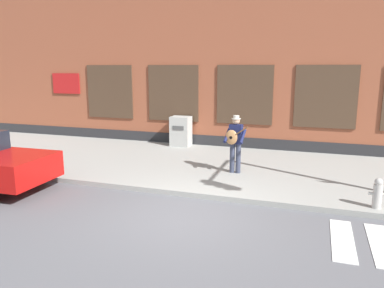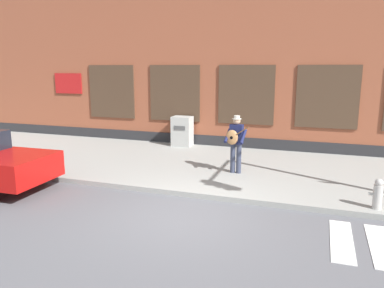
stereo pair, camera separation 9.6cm
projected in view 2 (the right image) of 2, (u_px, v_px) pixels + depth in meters
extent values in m
plane|color=#56565B|center=(182.00, 217.00, 8.35)|extent=(160.00, 160.00, 0.00)
cube|color=gray|center=(227.00, 168.00, 12.14)|extent=(28.00, 5.81, 0.14)
cube|color=brown|center=(257.00, 44.00, 15.84)|extent=(28.00, 4.00, 8.43)
cube|color=#28282B|center=(245.00, 144.00, 14.77)|extent=(28.00, 0.04, 0.55)
cube|color=#473323|center=(112.00, 92.00, 16.25)|extent=(2.17, 0.06, 2.26)
cube|color=black|center=(112.00, 92.00, 16.24)|extent=(2.05, 0.03, 2.14)
cube|color=#473323|center=(175.00, 93.00, 15.31)|extent=(2.17, 0.06, 2.26)
cube|color=black|center=(175.00, 93.00, 15.30)|extent=(2.05, 0.03, 2.14)
cube|color=#473323|center=(246.00, 95.00, 14.36)|extent=(2.17, 0.06, 2.26)
cube|color=black|center=(246.00, 95.00, 14.35)|extent=(2.05, 0.03, 2.14)
cube|color=#473323|center=(327.00, 97.00, 13.42)|extent=(2.17, 0.06, 2.26)
cube|color=black|center=(327.00, 97.00, 13.41)|extent=(2.05, 0.03, 2.14)
cube|color=red|center=(68.00, 83.00, 16.89)|extent=(1.40, 0.04, 0.90)
cube|color=silver|center=(342.00, 240.00, 7.20)|extent=(0.42, 1.90, 0.01)
cube|color=silver|center=(381.00, 246.00, 6.98)|extent=(0.42, 1.90, 0.01)
cube|color=silver|center=(55.00, 163.00, 10.11)|extent=(0.07, 0.24, 0.12)
cube|color=silver|center=(25.00, 174.00, 9.05)|extent=(0.07, 0.24, 0.12)
cylinder|color=black|center=(36.00, 171.00, 10.75)|extent=(0.67, 0.26, 0.66)
cylinder|color=#33384C|center=(239.00, 158.00, 11.20)|extent=(0.15, 0.15, 0.89)
cylinder|color=#33384C|center=(233.00, 158.00, 11.25)|extent=(0.15, 0.15, 0.89)
cube|color=#191E47|center=(236.00, 134.00, 11.08)|extent=(0.40, 0.25, 0.58)
sphere|color=tan|center=(237.00, 121.00, 11.00)|extent=(0.22, 0.22, 0.22)
cylinder|color=beige|center=(237.00, 119.00, 10.99)|extent=(0.27, 0.28, 0.02)
cylinder|color=beige|center=(237.00, 117.00, 10.98)|extent=(0.18, 0.18, 0.09)
cylinder|color=#191E47|center=(243.00, 137.00, 10.91)|extent=(0.13, 0.52, 0.39)
cylinder|color=#191E47|center=(228.00, 135.00, 11.09)|extent=(0.13, 0.52, 0.39)
ellipsoid|color=#B77F4C|center=(232.00, 137.00, 10.97)|extent=(0.37, 0.15, 0.44)
cylinder|color=black|center=(231.00, 138.00, 10.91)|extent=(0.09, 0.02, 0.09)
cylinder|color=brown|center=(241.00, 132.00, 10.81)|extent=(0.47, 0.07, 0.34)
cube|color=#ADADA8|center=(182.00, 131.00, 15.07)|extent=(0.77, 0.61, 1.19)
cube|color=#4C4C4C|center=(179.00, 128.00, 14.74)|extent=(0.46, 0.02, 0.16)
cylinder|color=#B2ADA8|center=(378.00, 197.00, 8.39)|extent=(0.20, 0.20, 0.55)
sphere|color=#B2ADA8|center=(379.00, 183.00, 8.32)|extent=(0.18, 0.18, 0.18)
cylinder|color=#B2ADA8|center=(371.00, 194.00, 8.42)|extent=(0.10, 0.07, 0.07)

